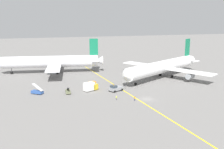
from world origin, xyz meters
The scene contains 11 objects.
ground_plane centered at (0.00, 0.00, 0.00)m, with size 600.00×600.00×0.00m, color slate.
taxiway_stripe centered at (-4.04, 10.00, 0.00)m, with size 0.50×120.00×0.01m, color yellow.
airliner_at_gate_left centered at (-28.75, 56.07, 5.87)m, with size 54.06×47.11×17.51m.
airliner_being_pushed centered at (21.12, 29.25, 5.30)m, with size 50.97×45.24×17.25m.
pushback_tug centered at (-7.54, 13.24, 1.18)m, with size 8.46×5.13×2.79m.
gse_catering_truck_tall centered at (-16.87, 16.52, 1.76)m, with size 6.29×4.80×3.50m.
gse_belt_loader_portside centered at (-25.87, 15.32, 0.83)m, with size 2.05×4.99×3.02m.
gse_stair_truck_yellow centered at (-37.10, 17.89, 1.03)m, with size 4.76×4.38×4.06m.
gse_container_dolly_flat centered at (-14.71, 22.97, 1.17)m, with size 3.59×2.82×2.15m.
ground_crew_ramp_agent_by_cones centered at (-4.95, -0.74, 0.93)m, with size 0.36×0.50×1.76m.
ground_crew_wing_walker_right centered at (-10.78, 2.02, 0.81)m, with size 0.36×0.36×1.56m.
Camera 1 is at (-38.61, -84.67, 28.77)m, focal length 43.47 mm.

